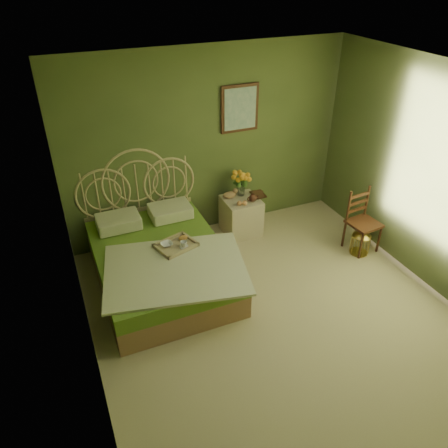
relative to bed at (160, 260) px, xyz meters
name	(u,v)px	position (x,y,z in m)	size (l,w,h in m)	color
floor	(284,324)	(1.03, -1.29, -0.30)	(4.50, 4.50, 0.00)	tan
ceiling	(307,89)	(1.03, -1.29, 2.30)	(4.50, 4.50, 0.00)	silver
wall_back	(208,145)	(1.03, 0.96, 1.00)	(4.00, 4.00, 0.00)	#5D6A38
wall_left	(79,278)	(-0.97, -1.29, 1.00)	(4.50, 4.50, 0.00)	#5D6A38
wall_art	(240,108)	(1.48, 0.93, 1.45)	(0.54, 0.04, 0.64)	#36180E
bed	(160,260)	(0.00, 0.00, 0.00)	(1.78, 2.24, 1.39)	#A07350
nightstand	(241,211)	(1.39, 0.62, 0.05)	(0.50, 0.50, 0.98)	beige
chair	(361,217)	(2.73, -0.36, 0.18)	(0.42, 0.42, 0.87)	#36180E
birdcage	(361,242)	(2.66, -0.51, -0.12)	(0.25, 0.25, 0.38)	gold
book_lower	(252,196)	(1.56, 0.63, 0.26)	(0.18, 0.24, 0.02)	#381E0F
book_upper	(252,194)	(1.56, 0.63, 0.28)	(0.16, 0.22, 0.02)	#472819
cereal_bowl	(167,244)	(0.08, -0.06, 0.25)	(0.14, 0.14, 0.03)	white
coffee_cup	(184,244)	(0.26, -0.17, 0.27)	(0.08, 0.08, 0.08)	white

